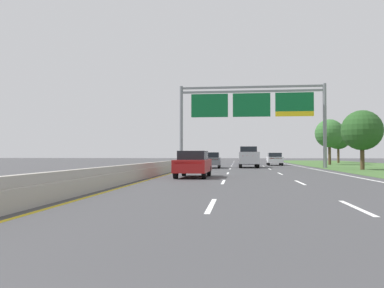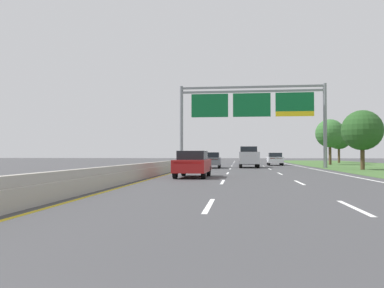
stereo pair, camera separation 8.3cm
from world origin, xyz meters
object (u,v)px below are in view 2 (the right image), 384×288
(roadside_tree_distant, at_px, (339,136))
(roadside_tree_mid, at_px, (362,130))
(car_white_right_lane_sedan, at_px, (275,159))
(car_blue_centre_lane_sedan, at_px, (247,158))
(roadside_tree_far, at_px, (330,133))
(overhead_sign_gantry, at_px, (252,109))
(car_red_left_lane_sedan, at_px, (193,164))
(car_grey_left_lane_sedan, at_px, (211,160))
(pickup_truck_silver, at_px, (249,157))

(roadside_tree_distant, bearing_deg, roadside_tree_mid, -100.08)
(roadside_tree_distant, bearing_deg, car_white_right_lane_sedan, -126.95)
(car_blue_centre_lane_sedan, bearing_deg, roadside_tree_far, -102.17)
(roadside_tree_far, distance_m, roadside_tree_distant, 12.93)
(overhead_sign_gantry, xyz_separation_m, car_white_right_lane_sedan, (3.19, 9.37, -5.30))
(car_white_right_lane_sedan, bearing_deg, car_red_left_lane_sedan, 165.93)
(car_red_left_lane_sedan, bearing_deg, car_grey_left_lane_sedan, 1.19)
(overhead_sign_gantry, height_order, car_blue_centre_lane_sedan, overhead_sign_gantry)
(roadside_tree_distant, bearing_deg, car_grey_left_lane_sedan, -125.87)
(overhead_sign_gantry, height_order, roadside_tree_distant, overhead_sign_gantry)
(car_grey_left_lane_sedan, bearing_deg, car_blue_centre_lane_sedan, -15.06)
(car_blue_centre_lane_sedan, bearing_deg, roadside_tree_distant, -56.56)
(roadside_tree_distant, bearing_deg, roadside_tree_far, -108.68)
(car_grey_left_lane_sedan, height_order, roadside_tree_distant, roadside_tree_distant)
(overhead_sign_gantry, distance_m, car_blue_centre_lane_sedan, 15.67)
(car_blue_centre_lane_sedan, distance_m, roadside_tree_distant, 18.29)
(car_red_left_lane_sedan, bearing_deg, pickup_truck_silver, -10.62)
(car_grey_left_lane_sedan, height_order, roadside_tree_far, roadside_tree_far)
(pickup_truck_silver, bearing_deg, roadside_tree_mid, -117.98)
(pickup_truck_silver, xyz_separation_m, car_blue_centre_lane_sedan, (0.10, 14.20, -0.26))
(car_blue_centre_lane_sedan, relative_size, roadside_tree_mid, 0.83)
(pickup_truck_silver, height_order, roadside_tree_far, roadside_tree_far)
(car_white_right_lane_sedan, bearing_deg, pickup_truck_silver, 159.41)
(car_blue_centre_lane_sedan, height_order, roadside_tree_mid, roadside_tree_mid)
(car_red_left_lane_sedan, height_order, roadside_tree_distant, roadside_tree_distant)
(car_white_right_lane_sedan, distance_m, roadside_tree_mid, 15.59)
(car_grey_left_lane_sedan, distance_m, car_white_right_lane_sedan, 12.92)
(pickup_truck_silver, distance_m, roadside_tree_distant, 28.64)
(roadside_tree_mid, distance_m, roadside_tree_far, 17.15)
(car_blue_centre_lane_sedan, bearing_deg, pickup_truck_silver, 179.32)
(pickup_truck_silver, xyz_separation_m, roadside_tree_far, (10.90, 11.92, 3.06))
(car_blue_centre_lane_sedan, bearing_deg, overhead_sign_gantry, -179.49)
(roadside_tree_mid, bearing_deg, car_white_right_lane_sedan, 114.35)
(roadside_tree_distant, bearing_deg, pickup_truck_silver, -121.90)
(pickup_truck_silver, distance_m, car_red_left_lane_sedan, 18.50)
(car_red_left_lane_sedan, height_order, roadside_tree_far, roadside_tree_far)
(car_blue_centre_lane_sedan, relative_size, roadside_tree_far, 0.73)
(roadside_tree_mid, height_order, roadside_tree_far, roadside_tree_far)
(pickup_truck_silver, bearing_deg, roadside_tree_far, -42.62)
(roadside_tree_far, bearing_deg, roadside_tree_mid, -93.60)
(car_grey_left_lane_sedan, relative_size, car_white_right_lane_sedan, 1.00)
(overhead_sign_gantry, relative_size, roadside_tree_far, 2.50)
(car_white_right_lane_sedan, xyz_separation_m, roadside_tree_far, (7.41, 3.11, 3.31))
(car_grey_left_lane_sedan, bearing_deg, roadside_tree_far, -48.28)
(roadside_tree_far, bearing_deg, car_white_right_lane_sedan, -157.23)
(pickup_truck_silver, distance_m, car_grey_left_lane_sedan, 4.22)
(roadside_tree_mid, bearing_deg, car_grey_left_lane_sedan, 166.29)
(pickup_truck_silver, bearing_deg, car_blue_centre_lane_sedan, -0.59)
(roadside_tree_mid, bearing_deg, roadside_tree_distant, 79.92)
(overhead_sign_gantry, distance_m, pickup_truck_silver, 5.08)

